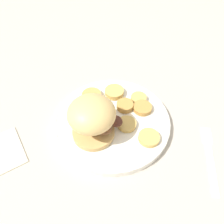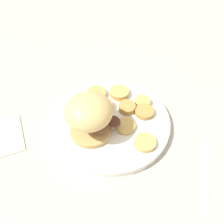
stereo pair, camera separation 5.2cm
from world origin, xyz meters
name	(u,v)px [view 2 (the right image)]	position (x,y,z in m)	size (l,w,h in m)	color
ground_plane	(112,124)	(0.00, 0.00, 0.00)	(4.00, 4.00, 0.00)	#B2A899
dinner_plate	(112,121)	(0.00, 0.00, 0.01)	(0.29, 0.29, 0.02)	white
sandwich	(90,115)	(-0.06, -0.01, 0.08)	(0.12, 0.10, 0.11)	tan
potato_round_0	(105,105)	(0.00, 0.04, 0.03)	(0.04, 0.04, 0.01)	#BC8942
potato_round_1	(145,142)	(0.03, -0.10, 0.03)	(0.05, 0.05, 0.01)	tan
potato_round_2	(127,107)	(0.05, 0.01, 0.03)	(0.04, 0.04, 0.01)	#BC8942
potato_round_3	(144,112)	(0.08, -0.02, 0.03)	(0.05, 0.05, 0.01)	#BC8942
potato_round_4	(96,94)	(0.00, 0.09, 0.03)	(0.05, 0.05, 0.01)	tan
potato_round_5	(119,92)	(0.06, 0.06, 0.03)	(0.05, 0.05, 0.01)	tan
potato_round_6	(143,101)	(0.09, 0.01, 0.03)	(0.04, 0.04, 0.01)	tan
potato_round_7	(125,126)	(0.02, -0.04, 0.03)	(0.05, 0.05, 0.01)	tan
fork	(206,171)	(0.12, -0.21, 0.00)	(0.14, 0.14, 0.00)	silver
napkin	(7,136)	(-0.24, 0.08, 0.00)	(0.11, 0.07, 0.01)	beige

